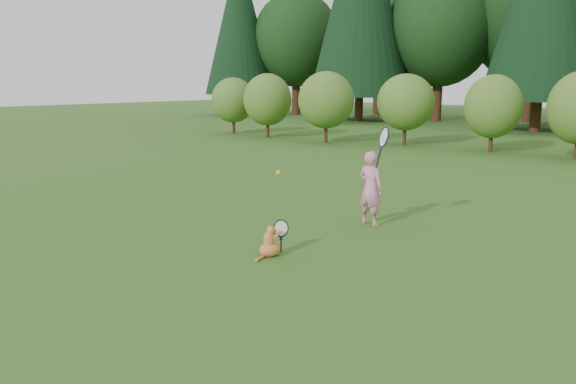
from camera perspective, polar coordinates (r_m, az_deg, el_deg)
The scene contains 5 objects.
ground at distance 8.54m, azimuth -4.49°, elevation -5.25°, with size 100.00×100.00×0.00m, color #305818.
shrub_row at distance 19.72m, azimuth 23.09°, elevation 7.37°, with size 28.00×3.00×2.80m, color #477624, non-canonical shape.
child at distance 9.57m, azimuth 8.42°, elevation 0.55°, with size 0.74×0.49×1.89m.
cat at distance 7.89m, azimuth -1.82°, elevation -4.88°, with size 0.36×0.62×0.61m.
tennis_ball at distance 8.07m, azimuth -0.98°, elevation 1.96°, with size 0.08×0.08×0.08m.
Camera 1 is at (5.75, -5.84, 2.41)m, focal length 35.00 mm.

